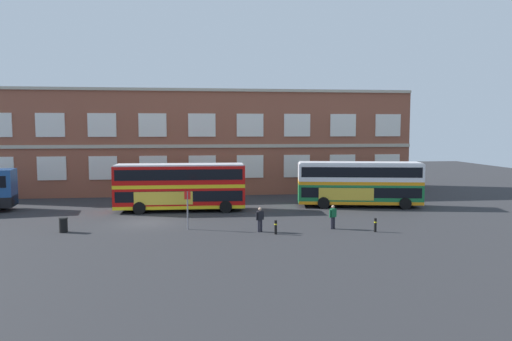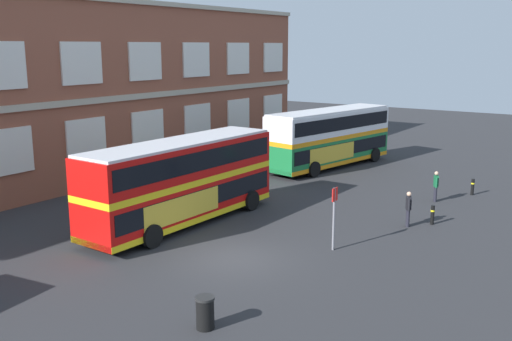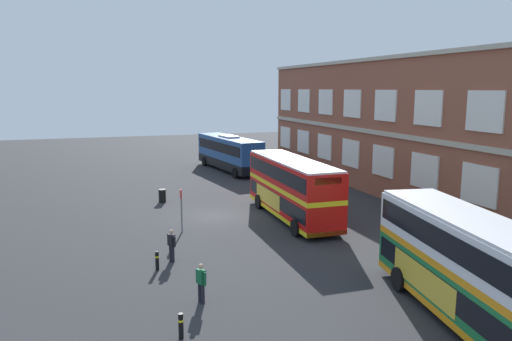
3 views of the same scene
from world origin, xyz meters
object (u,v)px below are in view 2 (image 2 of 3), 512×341
at_px(double_decker_middle, 330,137).
at_px(safety_bollard_east, 432,215).
at_px(station_litter_bin, 205,313).
at_px(safety_bollard_west, 473,187).
at_px(waiting_passenger, 436,185).
at_px(bus_stand_flag, 334,213).
at_px(second_passenger, 408,207).
at_px(double_decker_near, 182,180).

bearing_deg(double_decker_middle, safety_bollard_east, -131.96).
height_order(station_litter_bin, safety_bollard_west, station_litter_bin).
bearing_deg(safety_bollard_east, safety_bollard_west, -0.82).
distance_m(waiting_passenger, bus_stand_flag, 10.30).
relative_size(waiting_passenger, safety_bollard_east, 1.79).
height_order(double_decker_middle, station_litter_bin, double_decker_middle).
relative_size(second_passenger, bus_stand_flag, 0.63).
bearing_deg(bus_stand_flag, safety_bollard_west, -10.58).
bearing_deg(second_passenger, waiting_passenger, 3.87).
xyz_separation_m(double_decker_near, bus_stand_flag, (0.78, -7.69, -0.51)).
distance_m(waiting_passenger, safety_bollard_west, 2.98).
bearing_deg(safety_bollard_east, double_decker_near, 123.84).
distance_m(second_passenger, safety_bollard_west, 7.96).
xyz_separation_m(bus_stand_flag, safety_bollard_east, (5.91, -2.30, -1.14)).
bearing_deg(safety_bollard_west, safety_bollard_east, 179.18).
xyz_separation_m(waiting_passenger, safety_bollard_east, (-4.30, -1.23, -0.44)).
relative_size(second_passenger, station_litter_bin, 1.65).
distance_m(double_decker_middle, bus_stand_flag, 17.29).
xyz_separation_m(double_decker_near, second_passenger, (5.73, -9.11, -1.22)).
relative_size(waiting_passenger, second_passenger, 1.00).
bearing_deg(double_decker_middle, safety_bollard_west, -103.00).
relative_size(bus_stand_flag, safety_bollard_west, 2.84).
xyz_separation_m(double_decker_near, safety_bollard_west, (13.62, -10.08, -1.66)).
relative_size(station_litter_bin, safety_bollard_west, 1.08).
bearing_deg(safety_bollard_east, waiting_passenger, 15.93).
distance_m(double_decker_middle, safety_bollard_west, 10.91).
bearing_deg(second_passenger, double_decker_near, 122.18).
relative_size(double_decker_middle, safety_bollard_east, 11.87).
distance_m(second_passenger, safety_bollard_east, 1.37).
relative_size(double_decker_middle, safety_bollard_west, 11.87).
relative_size(safety_bollard_west, safety_bollard_east, 1.00).
bearing_deg(waiting_passenger, double_decker_near, 141.47).
bearing_deg(double_decker_near, station_litter_bin, -135.05).
bearing_deg(waiting_passenger, safety_bollard_east, -164.07).
xyz_separation_m(second_passenger, station_litter_bin, (-13.40, 1.46, -0.41)).
xyz_separation_m(double_decker_near, double_decker_middle, (16.05, 0.42, 0.00)).
xyz_separation_m(station_litter_bin, safety_bollard_west, (21.29, -2.43, -0.03)).
bearing_deg(bus_stand_flag, station_litter_bin, 179.78).
bearing_deg(waiting_passenger, bus_stand_flag, 174.01).
bearing_deg(station_litter_bin, safety_bollard_west, -6.51).
relative_size(second_passenger, safety_bollard_west, 1.79).
distance_m(double_decker_middle, waiting_passenger, 10.55).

